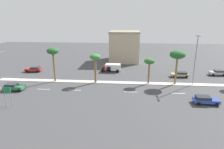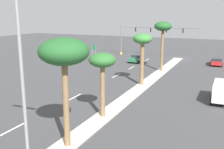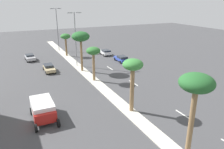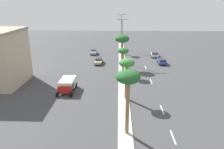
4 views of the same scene
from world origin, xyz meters
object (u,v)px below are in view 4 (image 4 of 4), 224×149
Objects in this scene: palm_tree_far at (128,80)px; palm_tree_left at (123,39)px; palm_tree_outboard at (123,52)px; palm_tree_center at (122,39)px; sedan_white_outboard at (155,54)px; palm_tree_rear at (127,66)px; street_lamp_right at (121,29)px; sedan_silver_right at (94,52)px; sedan_tan_inboard at (99,61)px; box_truck at (67,85)px; street_lamp_mid at (122,38)px; sedan_blue_leading at (162,61)px.

palm_tree_left is (0.03, 41.86, -2.31)m from palm_tree_far.
palm_tree_center is (-0.19, 6.10, 1.67)m from palm_tree_outboard.
palm_tree_far is 40.29m from sedan_white_outboard.
street_lamp_right reaches higher than palm_tree_rear.
palm_tree_outboard is at bearing -65.68° from sedan_silver_right.
palm_tree_left is at bearing 59.63° from sedan_tan_inboard.
box_truck is (-3.95, -18.28, 0.49)m from sedan_tan_inboard.
palm_tree_left is at bearing 2.91° from sedan_silver_right.
palm_tree_left is at bearing 90.29° from palm_tree_rear.
palm_tree_left reaches higher than box_truck.
palm_tree_far is 1.04× the size of palm_tree_center.
palm_tree_center is 1.91× the size of sedan_silver_right.
palm_tree_far is 32.28m from street_lamp_mid.
street_lamp_right reaches higher than sedan_blue_leading.
sedan_silver_right is (-8.64, 19.12, -4.32)m from palm_tree_outboard.
street_lamp_mid is at bearing -146.24° from sedan_white_outboard.
box_truck is at bearing -109.45° from palm_tree_left.
sedan_tan_inboard is at bearing 155.90° from palm_tree_center.
palm_tree_rear is 24.02m from sedan_blue_leading.
palm_tree_outboard reaches higher than palm_tree_left.
palm_tree_far is at bearing -89.38° from palm_tree_center.
street_lamp_mid reaches higher than palm_tree_left.
box_truck is (-10.43, 2.87, -4.51)m from palm_tree_rear.
sedan_white_outboard is (9.69, 10.28, -5.98)m from palm_tree_center.
street_lamp_mid is 16.54m from street_lamp_right.
sedan_tan_inboard is at bearing -120.37° from palm_tree_left.
street_lamp_mid is (-0.08, 9.98, 1.46)m from palm_tree_outboard.
box_truck is at bearing 164.63° from palm_tree_rear.
sedan_tan_inboard is at bearing 77.82° from box_truck.
street_lamp_right is at bearing 92.98° from palm_tree_left.
palm_tree_outboard is 6.32m from palm_tree_center.
street_lamp_right is at bearing 90.39° from palm_tree_far.
palm_tree_left reaches higher than sedan_blue_leading.
street_lamp_mid is at bearing 90.35° from palm_tree_far.
palm_tree_outboard is 1.46× the size of sedan_silver_right.
palm_tree_outboard is 1.07× the size of palm_tree_left.
sedan_blue_leading is at bearing 65.12° from palm_tree_rear.
palm_tree_far reaches higher than palm_tree_center.
street_lamp_mid reaches higher than sedan_tan_inboard.
box_truck is (-10.24, 12.79, -5.79)m from palm_tree_far.
street_lamp_right is at bearing 90.77° from palm_tree_rear.
street_lamp_mid reaches higher than sedan_blue_leading.
palm_tree_far reaches higher than sedan_blue_leading.
palm_tree_outboard is 19.57m from palm_tree_left.
street_lamp_right is (-0.21, 26.51, 1.59)m from palm_tree_outboard.
box_truck is (-10.27, -29.07, -3.48)m from palm_tree_left.
palm_tree_outboard reaches higher than sedan_silver_right.
street_lamp_mid is 2.73× the size of sedan_silver_right.
street_lamp_right is 19.63m from sedan_tan_inboard.
sedan_silver_right is 0.75× the size of box_truck.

